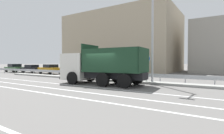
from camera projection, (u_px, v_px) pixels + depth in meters
The scene contains 14 objects.
ground_plane at pixel (105, 85), 13.80m from camera, with size 320.00×320.00×0.00m, color #605E5B.
lane_strip_0 at pixel (89, 87), 12.93m from camera, with size 65.28×0.16×0.01m, color silver.
lane_strip_1 at pixel (70, 90), 11.30m from camera, with size 65.28×0.16×0.01m, color silver.
lane_strip_2 at pixel (50, 94), 10.03m from camera, with size 65.28×0.16×0.01m, color silver.
median_island at pixel (123, 81), 16.26m from camera, with size 35.91×1.10×0.18m, color gray.
median_guardrail at pixel (129, 75), 17.12m from camera, with size 65.28×0.09×0.78m.
dump_truck at pixel (93, 68), 14.89m from camera, with size 7.45×3.21×3.31m.
median_road_sign at pixel (146, 68), 15.01m from camera, with size 0.71×0.16×2.49m.
street_lamp_1 at pixel (152, 30), 14.36m from camera, with size 0.71×1.87×8.10m.
parked_car_0 at pixel (15, 68), 32.30m from camera, with size 4.33×2.12×1.51m.
parked_car_1 at pixel (32, 69), 30.14m from camera, with size 4.15×2.19×1.39m.
parked_car_2 at pixel (50, 69), 27.26m from camera, with size 4.08×2.15×1.48m.
parked_car_3 at pixel (77, 71), 23.89m from camera, with size 4.66×2.07×1.27m.
background_building_0 at pixel (123, 43), 38.94m from camera, with size 23.22×14.44×12.08m, color tan.
Camera 1 is at (7.88, -11.29, 1.83)m, focal length 28.00 mm.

